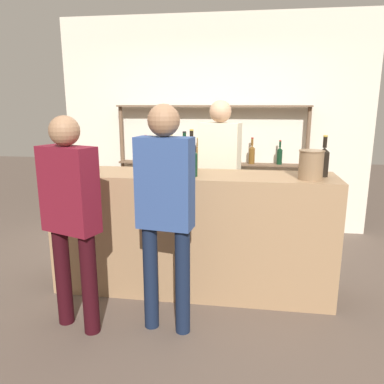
# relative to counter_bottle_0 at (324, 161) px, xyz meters

# --- Properties ---
(ground_plane) EXTENTS (16.00, 16.00, 0.00)m
(ground_plane) POSITION_rel_counter_bottle_0_xyz_m (-1.10, -0.04, -1.23)
(ground_plane) COLOR brown
(bar_counter) EXTENTS (2.48, 0.56, 1.10)m
(bar_counter) POSITION_rel_counter_bottle_0_xyz_m (-1.10, -0.04, -0.68)
(bar_counter) COLOR #997551
(bar_counter) RESTS_ON ground_plane
(back_wall) EXTENTS (4.08, 0.12, 2.80)m
(back_wall) POSITION_rel_counter_bottle_0_xyz_m (-1.10, 1.84, 0.17)
(back_wall) COLOR beige
(back_wall) RESTS_ON ground_plane
(back_shelf) EXTENTS (2.49, 0.18, 1.67)m
(back_shelf) POSITION_rel_counter_bottle_0_xyz_m (-1.11, 1.66, -0.10)
(back_shelf) COLOR brown
(back_shelf) RESTS_ON ground_plane
(counter_bottle_0) EXTENTS (0.09, 0.09, 0.34)m
(counter_bottle_0) POSITION_rel_counter_bottle_0_xyz_m (0.00, 0.00, 0.00)
(counter_bottle_0) COLOR black
(counter_bottle_0) RESTS_ON bar_counter
(counter_bottle_1) EXTENTS (0.07, 0.07, 0.30)m
(counter_bottle_1) POSITION_rel_counter_bottle_0_xyz_m (-1.34, -0.07, -0.01)
(counter_bottle_1) COLOR silver
(counter_bottle_1) RESTS_ON bar_counter
(counter_bottle_2) EXTENTS (0.08, 0.08, 0.36)m
(counter_bottle_2) POSITION_rel_counter_bottle_0_xyz_m (-1.17, -0.02, 0.01)
(counter_bottle_2) COLOR black
(counter_bottle_2) RESTS_ON bar_counter
(counter_bottle_3) EXTENTS (0.07, 0.07, 0.33)m
(counter_bottle_3) POSITION_rel_counter_bottle_0_xyz_m (-1.07, -0.16, -0.01)
(counter_bottle_3) COLOR black
(counter_bottle_3) RESTS_ON bar_counter
(counter_bottle_4) EXTENTS (0.09, 0.09, 0.37)m
(counter_bottle_4) POSITION_rel_counter_bottle_0_xyz_m (-1.13, 0.12, 0.01)
(counter_bottle_4) COLOR black
(counter_bottle_4) RESTS_ON bar_counter
(wine_glass) EXTENTS (0.07, 0.07, 0.16)m
(wine_glass) POSITION_rel_counter_bottle_0_xyz_m (-1.43, 0.14, -0.02)
(wine_glass) COLOR silver
(wine_glass) RESTS_ON bar_counter
(ice_bucket) EXTENTS (0.20, 0.20, 0.24)m
(ice_bucket) POSITION_rel_counter_bottle_0_xyz_m (-0.12, -0.14, -0.01)
(ice_bucket) COLOR #846647
(ice_bucket) RESTS_ON bar_counter
(server_behind_counter) EXTENTS (0.45, 0.28, 1.73)m
(server_behind_counter) POSITION_rel_counter_bottle_0_xyz_m (-0.92, 0.68, -0.20)
(server_behind_counter) COLOR #575347
(server_behind_counter) RESTS_ON ground_plane
(customer_center) EXTENTS (0.42, 0.23, 1.69)m
(customer_center) POSITION_rel_counter_bottle_0_xyz_m (-1.20, -0.70, -0.21)
(customer_center) COLOR #121C33
(customer_center) RESTS_ON ground_plane
(customer_left) EXTENTS (0.46, 0.32, 1.62)m
(customer_left) POSITION_rel_counter_bottle_0_xyz_m (-1.88, -0.78, -0.28)
(customer_left) COLOR black
(customer_left) RESTS_ON ground_plane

